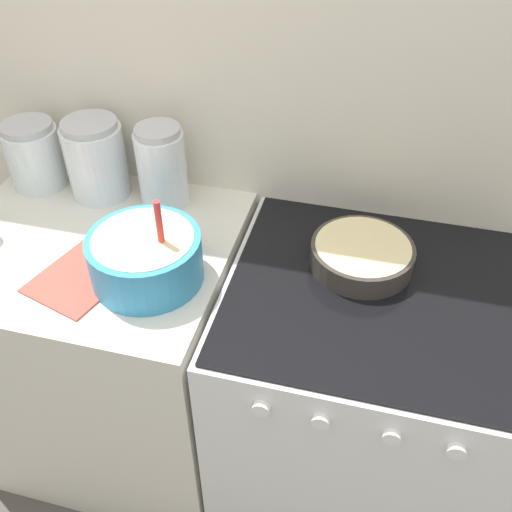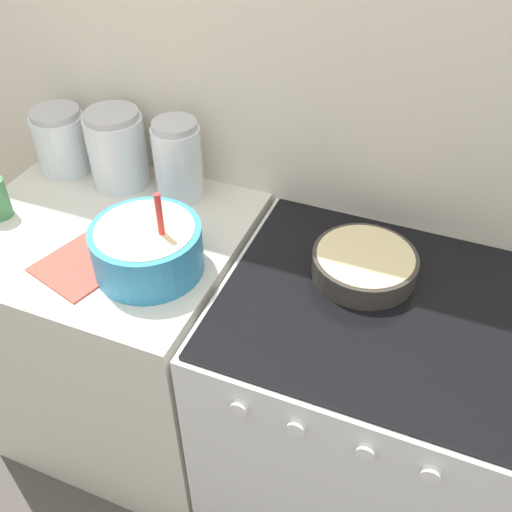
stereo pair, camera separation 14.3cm
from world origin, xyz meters
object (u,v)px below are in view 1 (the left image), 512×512
storage_jar_middle (97,163)px  storage_jar_right (162,172)px  storage_jar_left (36,159)px  stove (355,400)px  mixing_bowl (145,256)px  baking_pan (362,255)px

storage_jar_middle → storage_jar_right: size_ratio=0.97×
storage_jar_left → stove: bearing=-12.4°
stove → storage_jar_right: bearing=160.2°
stove → storage_jar_middle: size_ratio=3.85×
storage_jar_left → mixing_bowl: bearing=-33.5°
stove → storage_jar_left: 1.20m
baking_pan → storage_jar_right: storage_jar_right is taller
mixing_bowl → storage_jar_right: size_ratio=1.15×
baking_pan → storage_jar_middle: bearing=169.9°
baking_pan → stove: bearing=-61.5°
stove → storage_jar_middle: storage_jar_middle is taller
stove → storage_jar_left: size_ratio=4.47×
storage_jar_right → stove: bearing=-19.8°
baking_pan → storage_jar_right: bearing=166.5°
stove → storage_jar_middle: (-0.85, 0.23, 0.55)m
mixing_bowl → storage_jar_middle: mixing_bowl is taller
stove → storage_jar_right: storage_jar_right is taller
stove → storage_jar_left: (-1.05, 0.23, 0.54)m
baking_pan → storage_jar_left: bearing=171.9°
mixing_bowl → storage_jar_middle: 0.43m
mixing_bowl → storage_jar_middle: bearing=131.3°
stove → mixing_bowl: 0.77m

